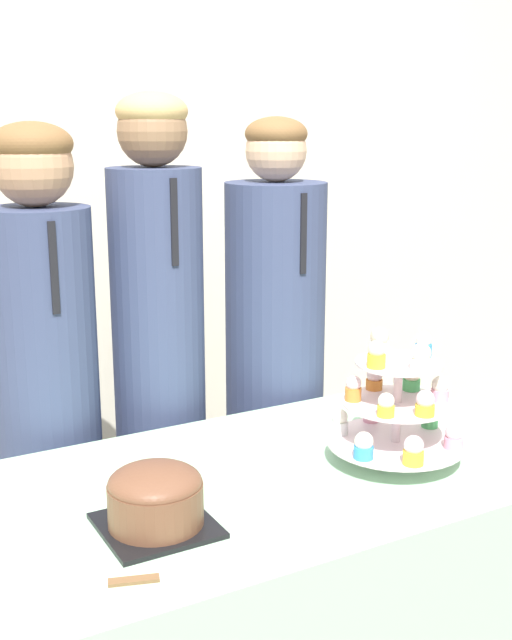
{
  "coord_description": "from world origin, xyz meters",
  "views": [
    {
      "loc": [
        -0.83,
        -1.05,
        1.53
      ],
      "look_at": [
        -0.01,
        0.41,
        1.12
      ],
      "focal_mm": 45.0,
      "sensor_mm": 36.0,
      "label": 1
    }
  ],
  "objects": [
    {
      "name": "wall_back",
      "position": [
        0.0,
        1.7,
        1.35
      ],
      "size": [
        9.0,
        0.06,
        2.7
      ],
      "color": "beige",
      "rests_on": "ground_plane"
    },
    {
      "name": "table",
      "position": [
        0.0,
        0.37,
        0.39
      ],
      "size": [
        1.4,
        0.74,
        0.78
      ],
      "color": "#A8DBB2",
      "rests_on": "ground_plane"
    },
    {
      "name": "round_cake",
      "position": [
        -0.31,
        0.26,
        0.84
      ],
      "size": [
        0.21,
        0.21,
        0.13
      ],
      "color": "black",
      "rests_on": "table"
    },
    {
      "name": "cake_knife",
      "position": [
        -0.37,
        0.09,
        0.78
      ],
      "size": [
        0.28,
        0.11,
        0.01
      ],
      "rotation": [
        0.0,
        0.0,
        -0.31
      ],
      "color": "silver",
      "rests_on": "table"
    },
    {
      "name": "cupcake_stand",
      "position": [
        0.29,
        0.28,
        0.92
      ],
      "size": [
        0.31,
        0.31,
        0.3
      ],
      "color": "silver",
      "rests_on": "table"
    },
    {
      "name": "student_0",
      "position": [
        -0.34,
        0.92,
        0.75
      ],
      "size": [
        0.27,
        0.27,
        1.54
      ],
      "color": "#384266",
      "rests_on": "ground_plane"
    },
    {
      "name": "student_1",
      "position": [
        -0.03,
        0.92,
        0.79
      ],
      "size": [
        0.25,
        0.26,
        1.61
      ],
      "color": "#384266",
      "rests_on": "ground_plane"
    },
    {
      "name": "student_2",
      "position": [
        0.34,
        0.92,
        0.74
      ],
      "size": [
        0.29,
        0.3,
        1.55
      ],
      "color": "#384266",
      "rests_on": "ground_plane"
    }
  ]
}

